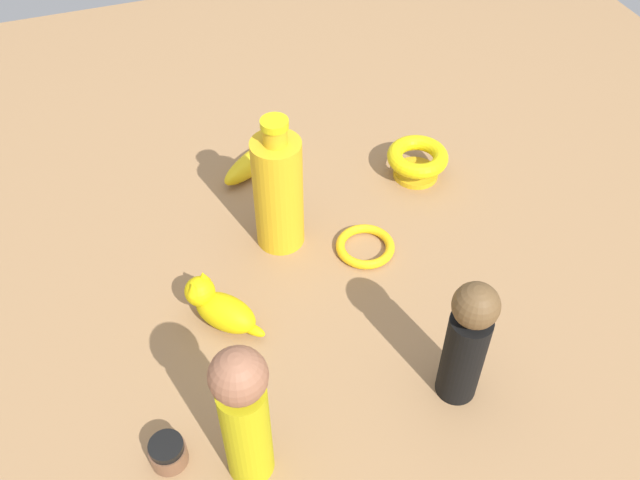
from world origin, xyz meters
The scene contains 9 objects.
ground centered at (0.00, 0.00, 0.00)m, with size 2.00×2.00×0.00m, color #936D47.
bangle centered at (0.02, -0.09, 0.01)m, with size 0.10×0.10×0.02m, color yellow.
bottle_tall centered at (0.09, 0.04, 0.11)m, with size 0.08×0.08×0.24m.
cat_figurine centered at (-0.04, 0.17, 0.03)m, with size 0.11×0.11×0.08m.
nail_polish_jar centered at (-0.24, 0.28, 0.02)m, with size 0.05×0.05×0.04m.
person_figure_adult centered at (-0.26, -0.10, 0.11)m, with size 0.06×0.06×0.21m.
bowl centered at (0.17, -0.24, 0.04)m, with size 0.11×0.11×0.06m.
person_figure_child centered at (-0.28, 0.19, 0.12)m, with size 0.07×0.07×0.23m.
banana centered at (0.28, 0.03, 0.02)m, with size 0.16×0.04×0.04m, color yellow.
Camera 1 is at (-0.69, 0.24, 0.83)m, focal length 38.99 mm.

